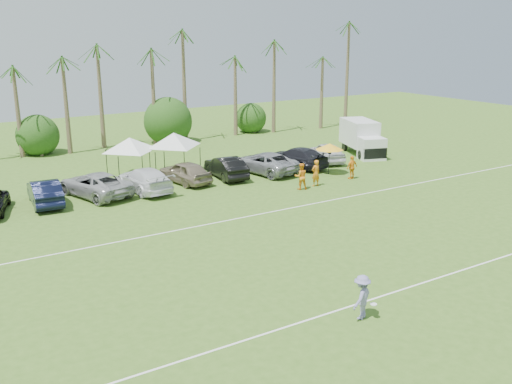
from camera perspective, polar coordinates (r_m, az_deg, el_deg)
ground at (r=23.56m, az=15.73°, el=-11.90°), size 120.00×120.00×0.00m
field_lines at (r=28.95m, az=4.05°, el=-5.91°), size 80.00×12.10×0.01m
palm_tree_3 at (r=52.29m, az=-23.92°, el=13.89°), size 2.40×2.40×11.90m
palm_tree_4 at (r=53.14m, az=-19.27°, el=11.57°), size 2.40×2.40×8.90m
palm_tree_5 at (r=54.12m, az=-15.14°, el=12.89°), size 2.40×2.40×9.90m
palm_tree_6 at (r=55.39m, az=-11.14°, el=14.09°), size 2.40×2.40×10.90m
palm_tree_7 at (r=56.93m, az=-7.30°, el=15.15°), size 2.40×2.40×11.90m
palm_tree_8 at (r=59.29m, az=-2.71°, el=12.79°), size 2.40×2.40×8.90m
palm_tree_9 at (r=61.84m, az=1.44°, el=13.74°), size 2.40×2.40×9.90m
palm_tree_10 at (r=64.68m, az=5.28°, el=14.54°), size 2.40×2.40×10.90m
palm_tree_11 at (r=67.15m, az=8.13°, el=15.23°), size 2.40×2.40×11.90m
bush_tree_1 at (r=54.35m, az=-21.02°, el=5.42°), size 4.00×4.00×4.00m
bush_tree_2 at (r=57.75m, az=-9.24°, el=6.84°), size 4.00×4.00×4.00m
bush_tree_3 at (r=62.22m, az=-0.66°, el=7.70°), size 4.00×4.00×4.00m
sideline_player_a at (r=40.62m, az=5.99°, el=1.90°), size 0.72×0.50×1.90m
sideline_player_b at (r=39.68m, az=4.51°, el=1.57°), size 1.10×0.99×1.86m
sideline_player_c at (r=42.98m, az=9.57°, el=2.45°), size 1.06×0.52×1.76m
box_truck at (r=51.57m, az=10.58°, el=5.45°), size 3.92×6.14×2.97m
canopy_tent_left at (r=43.50m, az=-12.55°, el=5.33°), size 4.35×4.35×3.52m
canopy_tent_right at (r=44.23m, az=-8.24°, el=5.88°), size 4.52×4.52×3.66m
market_umbrella at (r=43.93m, az=7.37°, el=4.52°), size 2.15×2.15×2.39m
frisbee_player at (r=22.57m, az=10.53°, el=-10.29°), size 1.32×1.07×1.78m
parked_car_1 at (r=38.59m, az=-20.36°, el=-0.01°), size 2.08×5.03×1.62m
parked_car_2 at (r=39.48m, az=-15.80°, el=0.75°), size 4.30×6.36×1.62m
parked_car_3 at (r=39.96m, az=-11.09°, el=1.24°), size 2.62×5.72×1.62m
parked_car_4 at (r=41.61m, az=-7.13°, el=2.00°), size 2.75×5.02×1.62m
parked_car_5 at (r=42.82m, az=-3.02°, el=2.51°), size 2.20×5.06×1.62m
parked_car_6 at (r=44.23m, az=0.86°, el=2.96°), size 3.75×6.23×1.62m
parked_car_7 at (r=46.18m, az=4.17°, el=3.48°), size 3.09×5.86×1.62m
parked_car_8 at (r=48.38m, az=7.09°, el=3.98°), size 3.27×5.11×1.62m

